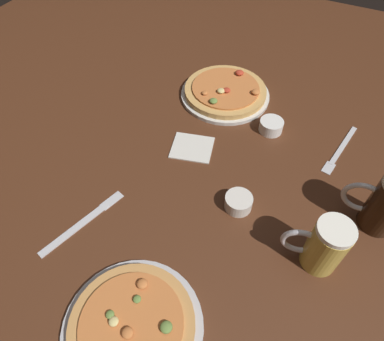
% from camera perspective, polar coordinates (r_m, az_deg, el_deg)
% --- Properties ---
extents(ground_plane, '(2.40, 2.40, 0.03)m').
position_cam_1_polar(ground_plane, '(0.92, -0.00, -1.39)').
color(ground_plane, '#4C2816').
extents(pizza_plate_near, '(0.27, 0.27, 0.05)m').
position_cam_1_polar(pizza_plate_near, '(0.72, -9.93, -24.27)').
color(pizza_plate_near, '#B2B2B7').
rests_on(pizza_plate_near, ground_plane).
extents(pizza_plate_far, '(0.29, 0.29, 0.05)m').
position_cam_1_polar(pizza_plate_far, '(1.14, 5.61, 12.98)').
color(pizza_plate_far, silver).
rests_on(pizza_plate_far, ground_plane).
extents(beer_mug_dark, '(0.13, 0.08, 0.14)m').
position_cam_1_polar(beer_mug_dark, '(0.77, 21.25, -11.64)').
color(beer_mug_dark, gold).
rests_on(beer_mug_dark, ground_plane).
extents(ramekin_sauce, '(0.07, 0.07, 0.04)m').
position_cam_1_polar(ramekin_sauce, '(0.84, 7.79, -5.29)').
color(ramekin_sauce, silver).
rests_on(ramekin_sauce, ground_plane).
extents(ramekin_butter, '(0.07, 0.07, 0.04)m').
position_cam_1_polar(ramekin_butter, '(1.04, 13.12, 7.29)').
color(ramekin_butter, white).
rests_on(ramekin_butter, ground_plane).
extents(napkin_folded, '(0.14, 0.13, 0.01)m').
position_cam_1_polar(napkin_folded, '(0.97, 0.02, 3.95)').
color(napkin_folded, silver).
rests_on(napkin_folded, ground_plane).
extents(fork_left, '(0.06, 0.22, 0.01)m').
position_cam_1_polar(fork_left, '(1.05, 23.58, 3.18)').
color(fork_left, silver).
rests_on(fork_left, ground_plane).
extents(knife_right, '(0.09, 0.23, 0.01)m').
position_cam_1_polar(knife_right, '(0.86, -17.73, -8.18)').
color(knife_right, silver).
rests_on(knife_right, ground_plane).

